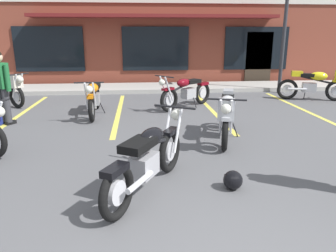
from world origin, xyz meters
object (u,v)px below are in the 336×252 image
(motorcycle_orange_scrambler, at_px, (227,114))
(motorcycle_foreground_classic, at_px, (148,158))
(motorcycle_red_sportbike, at_px, (186,91))
(person_by_back_row, at_px, (1,83))
(motorcycle_black_cruiser, at_px, (316,84))
(motorcycle_green_cafe_racer, at_px, (3,88))
(motorcycle_blue_standard, at_px, (94,97))
(helmet_on_pavement, at_px, (233,180))

(motorcycle_orange_scrambler, bearing_deg, motorcycle_foreground_classic, -128.17)
(motorcycle_red_sportbike, bearing_deg, person_by_back_row, -162.89)
(motorcycle_black_cruiser, xyz_separation_m, motorcycle_orange_scrambler, (-3.84, -3.66, 0.00))
(motorcycle_orange_scrambler, bearing_deg, motorcycle_black_cruiser, 43.66)
(motorcycle_red_sportbike, bearing_deg, motorcycle_green_cafe_racer, 171.72)
(motorcycle_foreground_classic, bearing_deg, motorcycle_orange_scrambler, 51.83)
(motorcycle_foreground_classic, bearing_deg, motorcycle_blue_standard, 105.86)
(motorcycle_black_cruiser, height_order, helmet_on_pavement, motorcycle_black_cruiser)
(motorcycle_orange_scrambler, distance_m, helmet_on_pavement, 2.15)
(motorcycle_green_cafe_racer, bearing_deg, person_by_back_row, -68.92)
(motorcycle_red_sportbike, relative_size, motorcycle_blue_standard, 0.82)
(motorcycle_orange_scrambler, xyz_separation_m, helmet_on_pavement, (-0.46, -2.06, -0.40))
(motorcycle_blue_standard, height_order, person_by_back_row, person_by_back_row)
(person_by_back_row, bearing_deg, motorcycle_green_cafe_racer, 111.08)
(motorcycle_green_cafe_racer, height_order, person_by_back_row, person_by_back_row)
(motorcycle_black_cruiser, relative_size, helmet_on_pavement, 7.91)
(motorcycle_red_sportbike, distance_m, motorcycle_blue_standard, 2.54)
(motorcycle_green_cafe_racer, height_order, motorcycle_orange_scrambler, same)
(motorcycle_green_cafe_racer, bearing_deg, motorcycle_black_cruiser, -0.38)
(motorcycle_black_cruiser, distance_m, helmet_on_pavement, 7.17)
(motorcycle_foreground_classic, bearing_deg, motorcycle_green_cafe_racer, 124.76)
(motorcycle_black_cruiser, relative_size, person_by_back_row, 1.23)
(person_by_back_row, relative_size, helmet_on_pavement, 6.44)
(motorcycle_red_sportbike, height_order, motorcycle_black_cruiser, same)
(motorcycle_blue_standard, distance_m, motorcycle_green_cafe_racer, 3.08)
(motorcycle_foreground_classic, height_order, helmet_on_pavement, motorcycle_foreground_classic)
(motorcycle_foreground_classic, bearing_deg, helmet_on_pavement, -2.94)
(motorcycle_foreground_classic, distance_m, motorcycle_black_cruiser, 7.84)
(motorcycle_red_sportbike, bearing_deg, motorcycle_foreground_classic, -103.86)
(motorcycle_foreground_classic, bearing_deg, motorcycle_black_cruiser, 46.31)
(person_by_back_row, bearing_deg, motorcycle_foreground_classic, -48.86)
(motorcycle_green_cafe_racer, distance_m, helmet_on_pavement, 7.72)
(motorcycle_black_cruiser, bearing_deg, motorcycle_blue_standard, -168.67)
(helmet_on_pavement, bearing_deg, motorcycle_black_cruiser, 53.14)
(motorcycle_red_sportbike, relative_size, motorcycle_black_cruiser, 0.84)
(motorcycle_red_sportbike, relative_size, motorcycle_green_cafe_racer, 0.97)
(motorcycle_red_sportbike, distance_m, helmet_on_pavement, 5.04)
(motorcycle_red_sportbike, distance_m, motorcycle_black_cruiser, 4.25)
(motorcycle_orange_scrambler, height_order, helmet_on_pavement, motorcycle_orange_scrambler)
(motorcycle_foreground_classic, height_order, motorcycle_red_sportbike, same)
(motorcycle_foreground_classic, relative_size, motorcycle_green_cafe_racer, 1.07)
(motorcycle_blue_standard, bearing_deg, motorcycle_black_cruiser, 11.33)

